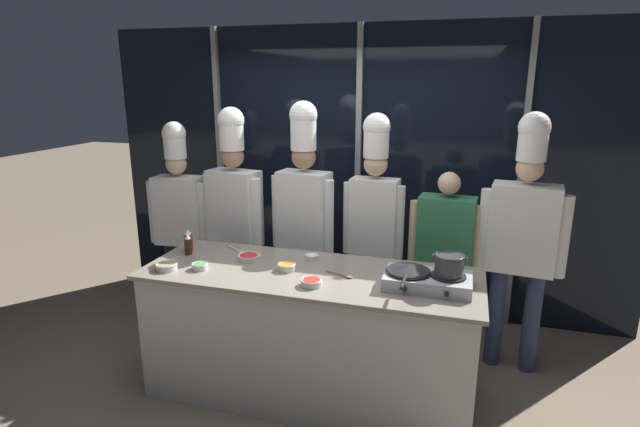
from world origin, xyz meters
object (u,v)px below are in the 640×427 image
object	(u,v)px
stock_pot	(449,264)
prep_bowl_scallions	(200,266)
prep_bowl_chili_flakes	(311,282)
chef_pastry	(374,212)
serving_spoon_slotted	(344,276)
person_guest	(445,248)
prep_bowl_carrots	(287,267)
serving_spoon_solid	(239,251)
chef_apprentice	(523,230)
chef_head	(180,210)
squeeze_bottle_chili	(188,241)
prep_bowl_mushrooms	(167,266)
chef_sous	(235,207)
portable_stove	(428,281)
squeeze_bottle_soy	(188,245)
frying_pan	(408,268)
prep_bowl_rice	(312,257)
prep_bowl_bell_pepper	(249,257)
chef_line	(304,207)

from	to	relation	value
stock_pot	prep_bowl_scallions	bearing A→B (deg)	-175.57
prep_bowl_chili_flakes	chef_pastry	xyz separation A→B (m)	(0.20, 1.06, 0.21)
serving_spoon_slotted	chef_pastry	bearing A→B (deg)	87.33
stock_pot	person_guest	size ratio (longest dim) A/B	0.14
prep_bowl_scallions	serving_spoon_slotted	size ratio (longest dim) A/B	0.54
prep_bowl_carrots	person_guest	size ratio (longest dim) A/B	0.08
serving_spoon_solid	prep_bowl_carrots	bearing A→B (deg)	-27.78
person_guest	chef_apprentice	distance (m)	0.60
chef_head	prep_bowl_scallions	bearing A→B (deg)	122.06
chef_head	squeeze_bottle_chili	bearing A→B (deg)	120.47
prep_bowl_mushrooms	squeeze_bottle_chili	bearing A→B (deg)	98.70
serving_spoon_solid	chef_pastry	bearing A→B (deg)	33.24
prep_bowl_scallions	chef_sous	world-z (taller)	chef_sous
portable_stove	squeeze_bottle_soy	size ratio (longest dim) A/B	3.40
frying_pan	squeeze_bottle_soy	xyz separation A→B (m)	(-1.65, 0.13, -0.04)
person_guest	prep_bowl_rice	bearing A→B (deg)	38.03
portable_stove	person_guest	distance (m)	0.89
serving_spoon_slotted	chef_pastry	xyz separation A→B (m)	(0.04, 0.85, 0.22)
stock_pot	squeeze_bottle_soy	size ratio (longest dim) A/B	1.32
prep_bowl_bell_pepper	serving_spoon_solid	distance (m)	0.20
chef_sous	chef_line	world-z (taller)	chef_line
serving_spoon_slotted	chef_sous	distance (m)	1.39
serving_spoon_solid	chef_line	size ratio (longest dim) A/B	0.11
chef_sous	person_guest	size ratio (longest dim) A/B	1.31
squeeze_bottle_chili	serving_spoon_slotted	world-z (taller)	squeeze_bottle_chili
frying_pan	chef_head	xyz separation A→B (m)	(-2.14, 0.82, 0.01)
prep_bowl_scallions	chef_apprentice	size ratio (longest dim) A/B	0.06
squeeze_bottle_soy	prep_bowl_carrots	xyz separation A→B (m)	(0.82, -0.10, -0.05)
prep_bowl_mushrooms	stock_pot	bearing A→B (deg)	6.03
frying_pan	squeeze_bottle_chili	bearing A→B (deg)	173.30
serving_spoon_solid	chef_line	bearing A→B (deg)	55.24
prep_bowl_rice	chef_pastry	bearing A→B (deg)	59.95
chef_sous	person_guest	world-z (taller)	chef_sous
portable_stove	prep_bowl_carrots	distance (m)	0.96
prep_bowl_rice	chef_head	world-z (taller)	chef_head
serving_spoon_solid	prep_bowl_scallions	bearing A→B (deg)	-104.76
squeeze_bottle_chili	prep_bowl_chili_flakes	bearing A→B (deg)	-18.82
prep_bowl_chili_flakes	prep_bowl_bell_pepper	size ratio (longest dim) A/B	0.84
prep_bowl_bell_pepper	prep_bowl_chili_flakes	bearing A→B (deg)	-29.05
prep_bowl_mushrooms	prep_bowl_rice	bearing A→B (deg)	28.11
serving_spoon_solid	chef_line	world-z (taller)	chef_line
squeeze_bottle_soy	serving_spoon_solid	distance (m)	0.38
serving_spoon_solid	serving_spoon_slotted	bearing A→B (deg)	-15.67
person_guest	serving_spoon_slotted	bearing A→B (deg)	59.32
prep_bowl_chili_flakes	chef_apprentice	world-z (taller)	chef_apprentice
stock_pot	prep_bowl_carrots	xyz separation A→B (m)	(-1.08, 0.02, -0.14)
prep_bowl_chili_flakes	prep_bowl_rice	xyz separation A→B (m)	(-0.14, 0.47, -0.01)
squeeze_bottle_chili	prep_bowl_rice	distance (m)	0.97
prep_bowl_chili_flakes	serving_spoon_slotted	distance (m)	0.27
chef_head	chef_sous	size ratio (longest dim) A/B	0.93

